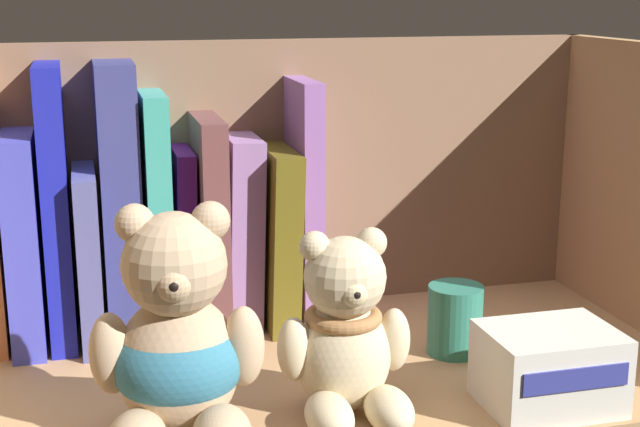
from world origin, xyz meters
TOP-DOWN VIEW (x-y plane):
  - shelf_board at (0.00, 0.00)cm, footprint 64.25×30.51cm
  - shelf_back_panel at (0.00, 15.85)cm, footprint 66.65×1.20cm
  - book_3 at (-20.48, 12.86)cm, footprint 2.70×13.03cm
  - book_4 at (-17.69, 12.86)cm, footprint 2.13×12.08cm
  - book_5 at (-15.30, 12.86)cm, footprint 1.88×14.77cm
  - book_6 at (-12.33, 12.86)cm, footprint 3.30×9.79cm
  - book_7 at (-9.27, 12.86)cm, footprint 2.06×10.91cm
  - book_8 at (-7.05, 12.86)cm, footprint 1.98×9.48cm
  - book_9 at (-4.76, 12.86)cm, footprint 2.21×13.60cm
  - book_10 at (-1.81, 12.86)cm, footprint 3.49×9.42cm
  - book_11 at (1.31, 12.86)cm, footprint 3.10×13.41cm
  - book_12 at (3.88, 12.86)cm, footprint 1.82×11.44cm
  - teddy_bear_larger at (-9.84, -8.58)cm, footprint 12.06×12.74cm
  - teddy_bear_smaller at (2.08, -8.31)cm, footprint 9.86×9.97cm
  - pillar_candle at (14.13, -0.40)cm, footprint 4.64×4.64cm
  - small_product_box at (16.83, -11.05)cm, footprint 9.52×7.52cm

SIDE VIEW (x-z plane):
  - shelf_board at x=0.00cm, z-range 0.00..2.00cm
  - pillar_candle at x=14.13cm, z-range 2.00..7.88cm
  - small_product_box at x=16.83cm, z-range 2.00..7.91cm
  - teddy_bear_smaller at x=2.08cm, z-range 1.00..14.61cm
  - teddy_bear_larger at x=-9.84cm, z-range 0.25..16.59cm
  - book_5 at x=-15.30cm, z-range 2.00..17.17cm
  - book_11 at x=1.31cm, z-range 1.96..18.19cm
  - book_8 at x=-7.05cm, z-range 1.98..18.35cm
  - book_10 at x=-1.81cm, z-range 1.96..19.26cm
  - book_3 at x=-20.48cm, z-range 2.00..20.36cm
  - book_9 at x=-4.76cm, z-range 2.00..21.23cm
  - book_7 at x=-9.27cm, z-range 2.00..23.35cm
  - book_12 at x=3.88cm, z-range 2.00..24.15cm
  - shelf_back_panel at x=0.00cm, z-range 0.00..27.40cm
  - book_4 at x=-17.69cm, z-range 2.00..25.97cm
  - book_6 at x=-12.33cm, z-range 2.00..26.00cm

